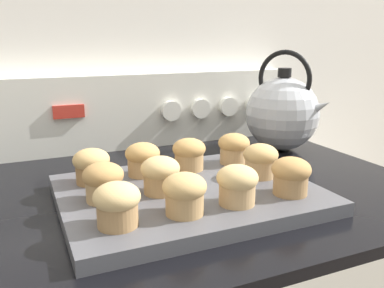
% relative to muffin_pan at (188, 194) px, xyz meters
% --- Properties ---
extents(wall_back, '(8.00, 0.05, 2.40)m').
position_rel_muffin_pan_xyz_m(wall_back, '(0.04, 0.42, 0.30)').
color(wall_back, white).
rests_on(wall_back, ground_plane).
extents(control_panel, '(0.78, 0.07, 0.18)m').
position_rel_muffin_pan_xyz_m(control_panel, '(0.04, 0.37, 0.08)').
color(control_panel, silver).
rests_on(control_panel, stove_range).
extents(muffin_pan, '(0.40, 0.31, 0.02)m').
position_rel_muffin_pan_xyz_m(muffin_pan, '(0.00, 0.00, 0.00)').
color(muffin_pan, '#4C4C51').
rests_on(muffin_pan, stove_range).
extents(muffin_r0_c0, '(0.06, 0.06, 0.06)m').
position_rel_muffin_pan_xyz_m(muffin_r0_c0, '(-0.14, -0.09, 0.04)').
color(muffin_r0_c0, '#A37A4C').
rests_on(muffin_r0_c0, muffin_pan).
extents(muffin_r0_c1, '(0.06, 0.06, 0.06)m').
position_rel_muffin_pan_xyz_m(muffin_r0_c1, '(-0.04, -0.09, 0.04)').
color(muffin_r0_c1, tan).
rests_on(muffin_r0_c1, muffin_pan).
extents(muffin_r0_c2, '(0.06, 0.06, 0.06)m').
position_rel_muffin_pan_xyz_m(muffin_r0_c2, '(0.04, -0.09, 0.04)').
color(muffin_r0_c2, tan).
rests_on(muffin_r0_c2, muffin_pan).
extents(muffin_r0_c3, '(0.06, 0.06, 0.06)m').
position_rel_muffin_pan_xyz_m(muffin_r0_c3, '(0.13, -0.09, 0.04)').
color(muffin_r0_c3, '#A37A4C').
rests_on(muffin_r0_c3, muffin_pan).
extents(muffin_r1_c0, '(0.06, 0.06, 0.06)m').
position_rel_muffin_pan_xyz_m(muffin_r1_c0, '(-0.13, 0.00, 0.04)').
color(muffin_r1_c0, tan).
rests_on(muffin_r1_c0, muffin_pan).
extents(muffin_r1_c1, '(0.06, 0.06, 0.06)m').
position_rel_muffin_pan_xyz_m(muffin_r1_c1, '(-0.05, -0.00, 0.04)').
color(muffin_r1_c1, tan).
rests_on(muffin_r1_c1, muffin_pan).
extents(muffin_r1_c3, '(0.06, 0.06, 0.06)m').
position_rel_muffin_pan_xyz_m(muffin_r1_c3, '(0.14, 0.00, 0.04)').
color(muffin_r1_c3, tan).
rests_on(muffin_r1_c3, muffin_pan).
extents(muffin_r2_c0, '(0.06, 0.06, 0.06)m').
position_rel_muffin_pan_xyz_m(muffin_r2_c0, '(-0.14, 0.09, 0.04)').
color(muffin_r2_c0, olive).
rests_on(muffin_r2_c0, muffin_pan).
extents(muffin_r2_c1, '(0.06, 0.06, 0.06)m').
position_rel_muffin_pan_xyz_m(muffin_r2_c1, '(-0.05, 0.09, 0.04)').
color(muffin_r2_c1, tan).
rests_on(muffin_r2_c1, muffin_pan).
extents(muffin_r2_c2, '(0.06, 0.06, 0.06)m').
position_rel_muffin_pan_xyz_m(muffin_r2_c2, '(0.04, 0.09, 0.04)').
color(muffin_r2_c2, tan).
rests_on(muffin_r2_c2, muffin_pan).
extents(muffin_r2_c3, '(0.06, 0.06, 0.06)m').
position_rel_muffin_pan_xyz_m(muffin_r2_c3, '(0.13, 0.09, 0.04)').
color(muffin_r2_c3, tan).
rests_on(muffin_r2_c3, muffin_pan).
extents(tea_kettle, '(0.17, 0.20, 0.23)m').
position_rel_muffin_pan_xyz_m(tea_kettle, '(0.33, 0.20, 0.08)').
color(tea_kettle, '#ADAFB5').
rests_on(tea_kettle, stove_range).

